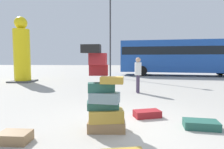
# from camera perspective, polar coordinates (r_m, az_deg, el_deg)

# --- Properties ---
(ground_plane) EXTENTS (80.00, 80.00, 0.00)m
(ground_plane) POSITION_cam_1_polar(r_m,az_deg,el_deg) (4.61, 4.35, -15.07)
(ground_plane) COLOR #ADA89E
(suitcase_tower) EXTENTS (0.91, 0.54, 1.84)m
(suitcase_tower) POSITION_cam_1_polar(r_m,az_deg,el_deg) (4.15, -2.39, -7.98)
(suitcase_tower) COLOR olive
(suitcase_tower) RESTS_ON ground
(suitcase_brown_foreground_near) EXTENTS (0.57, 0.39, 0.20)m
(suitcase_brown_foreground_near) POSITION_cam_1_polar(r_m,az_deg,el_deg) (4.20, -26.69, -16.15)
(suitcase_brown_foreground_near) COLOR olive
(suitcase_brown_foreground_near) RESTS_ON ground
(suitcase_maroon_left_side) EXTENTS (0.76, 0.56, 0.18)m
(suitcase_maroon_left_side) POSITION_cam_1_polar(r_m,az_deg,el_deg) (5.34, 10.27, -11.29)
(suitcase_maroon_left_side) COLOR maroon
(suitcase_maroon_left_side) RESTS_ON ground
(suitcase_teal_white_trunk) EXTENTS (0.78, 0.51, 0.18)m
(suitcase_teal_white_trunk) POSITION_cam_1_polar(r_m,az_deg,el_deg) (4.89, 24.67, -13.20)
(suitcase_teal_white_trunk) COLOR #26594C
(suitcase_teal_white_trunk) RESTS_ON ground
(person_bearded_onlooker) EXTENTS (0.30, 0.34, 1.60)m
(person_bearded_onlooker) POSITION_cam_1_polar(r_m,az_deg,el_deg) (8.82, 7.65, 0.79)
(person_bearded_onlooker) COLOR #3F334C
(person_bearded_onlooker) RESTS_ON ground
(yellow_dummy_statue) EXTENTS (1.45, 1.45, 4.27)m
(yellow_dummy_statue) POSITION_cam_1_polar(r_m,az_deg,el_deg) (14.15, -24.96, 5.70)
(yellow_dummy_statue) COLOR yellow
(yellow_dummy_statue) RESTS_ON ground
(parked_bus) EXTENTS (11.21, 3.94, 3.15)m
(parked_bus) POSITION_cam_1_polar(r_m,az_deg,el_deg) (18.70, 20.06, 5.31)
(parked_bus) COLOR #1E4CA5
(parked_bus) RESTS_ON ground
(lamp_post) EXTENTS (0.36, 0.36, 7.00)m
(lamp_post) POSITION_cam_1_polar(r_m,az_deg,el_deg) (16.22, -0.52, 15.14)
(lamp_post) COLOR #333338
(lamp_post) RESTS_ON ground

